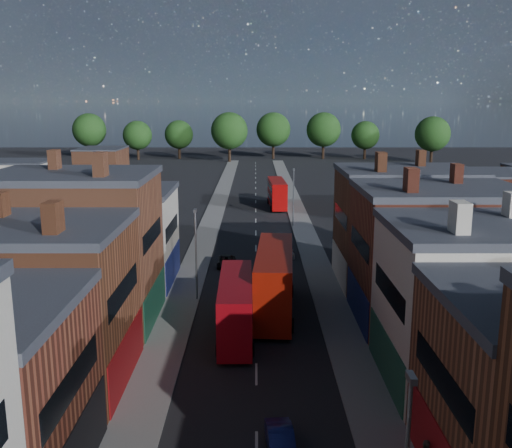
{
  "coord_description": "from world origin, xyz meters",
  "views": [
    {
      "loc": [
        -0.06,
        -17.65,
        17.11
      ],
      "look_at": [
        0.0,
        36.42,
        5.46
      ],
      "focal_mm": 40.0,
      "sensor_mm": 36.0,
      "label": 1
    }
  ],
  "objects_px": {
    "car_1": "(281,442)",
    "car_2": "(226,262)",
    "car_3": "(286,251)",
    "bus_0": "(236,306)",
    "bus_2": "(277,193)",
    "bus_1": "(275,280)"
  },
  "relations": [
    {
      "from": "car_1",
      "to": "car_2",
      "type": "xyz_separation_m",
      "value": [
        -4.34,
        32.71,
        -0.06
      ]
    },
    {
      "from": "car_1",
      "to": "car_3",
      "type": "distance_m",
      "value": 36.92
    },
    {
      "from": "car_2",
      "to": "car_3",
      "type": "xyz_separation_m",
      "value": [
        6.52,
        4.15,
        0.03
      ]
    },
    {
      "from": "bus_0",
      "to": "bus_2",
      "type": "xyz_separation_m",
      "value": [
        5.0,
        52.64,
        0.04
      ]
    },
    {
      "from": "bus_0",
      "to": "car_3",
      "type": "relative_size",
      "value": 2.59
    },
    {
      "from": "car_3",
      "to": "bus_1",
      "type": "bearing_deg",
      "value": -100.51
    },
    {
      "from": "bus_1",
      "to": "car_3",
      "type": "relative_size",
      "value": 3.14
    },
    {
      "from": "bus_0",
      "to": "car_2",
      "type": "relative_size",
      "value": 2.63
    },
    {
      "from": "car_1",
      "to": "car_2",
      "type": "height_order",
      "value": "car_1"
    },
    {
      "from": "car_2",
      "to": "car_3",
      "type": "bearing_deg",
      "value": 33.16
    },
    {
      "from": "bus_0",
      "to": "car_2",
      "type": "bearing_deg",
      "value": 94.27
    },
    {
      "from": "bus_0",
      "to": "car_3",
      "type": "bearing_deg",
      "value": 76.98
    },
    {
      "from": "car_1",
      "to": "bus_0",
      "type": "bearing_deg",
      "value": 95.78
    },
    {
      "from": "car_2",
      "to": "car_3",
      "type": "height_order",
      "value": "car_3"
    },
    {
      "from": "car_3",
      "to": "car_1",
      "type": "bearing_deg",
      "value": -97.85
    },
    {
      "from": "bus_2",
      "to": "car_1",
      "type": "xyz_separation_m",
      "value": [
        -2.3,
        -66.93,
        -1.84
      ]
    },
    {
      "from": "bus_2",
      "to": "car_2",
      "type": "distance_m",
      "value": 34.91
    },
    {
      "from": "bus_2",
      "to": "car_2",
      "type": "xyz_separation_m",
      "value": [
        -6.64,
        -34.22,
        -1.9
      ]
    },
    {
      "from": "bus_0",
      "to": "car_1",
      "type": "bearing_deg",
      "value": -80.13
    },
    {
      "from": "bus_0",
      "to": "bus_2",
      "type": "height_order",
      "value": "bus_2"
    },
    {
      "from": "bus_0",
      "to": "car_1",
      "type": "xyz_separation_m",
      "value": [
        2.7,
        -14.29,
        -1.8
      ]
    },
    {
      "from": "car_3",
      "to": "bus_0",
      "type": "bearing_deg",
      "value": -106.66
    }
  ]
}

